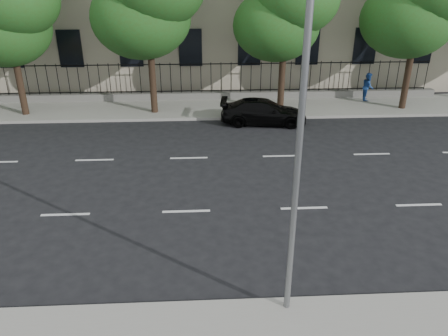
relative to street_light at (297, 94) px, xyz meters
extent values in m
plane|color=black|center=(-2.50, 1.77, -5.15)|extent=(120.00, 120.00, 0.00)
cube|color=gray|center=(-2.50, 15.77, -5.07)|extent=(60.00, 4.00, 0.15)
cube|color=slate|center=(-2.50, 17.47, -4.80)|extent=(30.00, 0.50, 0.40)
cube|color=black|center=(-2.50, 17.47, -4.50)|extent=(28.80, 0.05, 0.05)
cube|color=black|center=(-2.50, 17.47, -2.90)|extent=(28.80, 0.05, 0.05)
cylinder|color=slate|center=(0.00, -0.53, -1.00)|extent=(0.14, 0.14, 8.00)
cylinder|color=#382619|center=(-11.50, 14.97, -3.51)|extent=(0.36, 0.36, 2.97)
ellipsoid|color=#2C521B|center=(-11.90, 15.27, -0.52)|extent=(4.75, 4.75, 3.90)
ellipsoid|color=#2C521B|center=(-11.00, 14.77, 0.85)|extent=(4.50, 4.50, 3.70)
cylinder|color=#382619|center=(-4.50, 14.97, -3.34)|extent=(0.36, 0.36, 3.32)
ellipsoid|color=#2C521B|center=(-4.90, 15.27, -0.05)|extent=(5.13, 5.13, 4.21)
cylinder|color=#382619|center=(2.50, 14.97, -3.46)|extent=(0.36, 0.36, 3.08)
ellipsoid|color=#2C521B|center=(2.10, 15.27, -0.48)|extent=(4.56, 4.56, 3.74)
cylinder|color=#382619|center=(9.50, 14.97, -3.39)|extent=(0.36, 0.36, 3.22)
ellipsoid|color=#2C521B|center=(9.10, 15.27, -0.22)|extent=(4.94, 4.94, 4.06)
imported|color=black|center=(1.29, 13.11, -4.51)|extent=(4.60, 2.31, 1.28)
imported|color=#1F4692|center=(8.02, 16.63, -4.18)|extent=(0.79, 0.92, 1.64)
camera|label=1|loc=(-1.91, -8.46, 2.32)|focal=35.00mm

